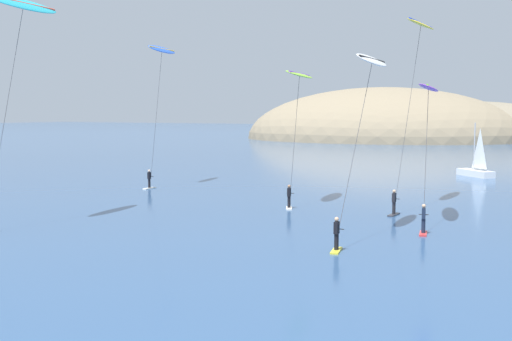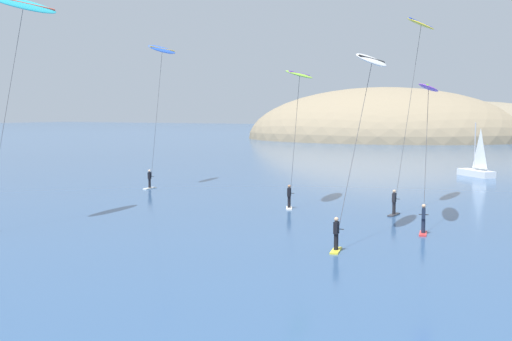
{
  "view_description": "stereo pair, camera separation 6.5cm",
  "coord_description": "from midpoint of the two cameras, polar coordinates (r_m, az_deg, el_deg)",
  "views": [
    {
      "loc": [
        26.5,
        -15.07,
        6.86
      ],
      "look_at": [
        6.47,
        20.76,
        3.08
      ],
      "focal_mm": 45.0,
      "sensor_mm": 36.0,
      "label": 1
    },
    {
      "loc": [
        26.56,
        -15.03,
        6.86
      ],
      "look_at": [
        6.47,
        20.76,
        3.08
      ],
      "focal_mm": 45.0,
      "sensor_mm": 36.0,
      "label": 2
    }
  ],
  "objects": [
    {
      "name": "headland_island",
      "position": [
        165.25,
        13.16,
        2.74
      ],
      "size": [
        83.99,
        55.66,
        25.86
      ],
      "color": "#6B6656",
      "rests_on": "ground"
    },
    {
      "name": "sailboat_near",
      "position": [
        72.1,
        18.85,
        0.02
      ],
      "size": [
        4.98,
        4.79,
        5.7
      ],
      "color": "white",
      "rests_on": "ground"
    },
    {
      "name": "kitesurfer_yellow",
      "position": [
        48.15,
        14.32,
        11.27
      ],
      "size": [
        1.18,
        9.21,
        13.44
      ],
      "color": "#2D2D33",
      "rests_on": "ground"
    },
    {
      "name": "kitesurfer_cyan",
      "position": [
        41.63,
        -20.15,
        12.44
      ],
      "size": [
        1.87,
        7.3,
        13.75
      ],
      "color": "yellow",
      "rests_on": "ground"
    },
    {
      "name": "kitesurfer_blue",
      "position": [
        60.04,
        -8.41,
        9.5
      ],
      "size": [
        1.94,
        6.03,
        12.95
      ],
      "color": "silver",
      "rests_on": "ground"
    },
    {
      "name": "kitesurfer_white",
      "position": [
        36.37,
        10.07,
        8.31
      ],
      "size": [
        1.38,
        9.12,
        10.14
      ],
      "color": "yellow",
      "rests_on": "ground"
    },
    {
      "name": "kitesurfer_lime",
      "position": [
        47.45,
        3.87,
        7.73
      ],
      "size": [
        2.4,
        6.22,
        9.91
      ],
      "color": "silver",
      "rests_on": "ground"
    },
    {
      "name": "kitesurfer_purple",
      "position": [
        40.53,
        15.1,
        6.27
      ],
      "size": [
        2.56,
        7.89,
        8.62
      ],
      "color": "red",
      "rests_on": "ground"
    }
  ]
}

